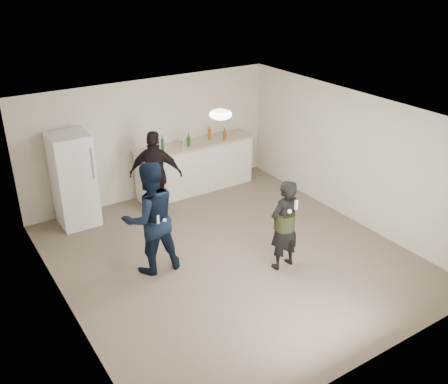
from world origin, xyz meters
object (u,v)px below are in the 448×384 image
fridge (74,180)px  man (150,218)px  woman (284,225)px  shaker (183,144)px  spectator (156,174)px  counter (196,168)px

fridge → man: (0.53, -2.21, 0.04)m
woman → man: bearing=-35.0°
fridge → shaker: 2.31m
woman → spectator: size_ratio=0.89×
spectator → fridge: bearing=13.4°
shaker → man: man is taller
counter → shaker: shaker is taller
spectator → shaker: bearing=-118.1°
counter → fridge: bearing=-178.5°
fridge → woman: bearing=-54.4°
man → woman: size_ratio=1.21×
fridge → shaker: fridge is taller
fridge → spectator: bearing=-20.2°
counter → man: (-2.12, -2.28, 0.42)m
fridge → woman: (2.36, -3.31, -0.12)m
fridge → spectator: size_ratio=1.03×
counter → shaker: bearing=-158.7°
woman → fridge: bearing=-58.6°
counter → fridge: size_ratio=1.44×
man → woman: (1.83, -1.09, -0.17)m
fridge → woman: 4.07m
counter → woman: bearing=-94.9°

